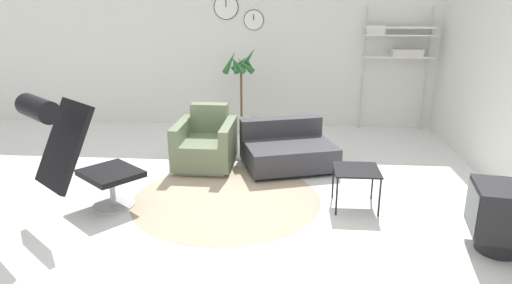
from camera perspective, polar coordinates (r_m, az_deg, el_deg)
The scene contains 10 objects.
ground_plane at distance 5.21m, azimuth -2.79°, elevation -6.74°, with size 12.00×12.00×0.00m, color white.
wall_back at distance 7.89m, azimuth -0.14°, elevation 12.12°, with size 12.00×0.09×2.80m.
round_rug at distance 5.14m, azimuth -3.70°, elevation -7.09°, with size 2.10×2.10×0.01m.
lounge_chair at distance 4.79m, azimuth -21.93°, elevation -0.49°, with size 1.07×1.13×1.29m.
armchair_red at distance 6.07m, azimuth -6.29°, elevation -0.38°, with size 0.76×0.89×0.78m.
couch_low at distance 6.04m, azimuth 3.93°, elevation -1.10°, with size 1.35×1.21×0.59m.
side_table at distance 4.91m, azimuth 12.44°, elevation -3.76°, with size 0.47×0.47×0.43m.
crt_television at distance 4.54m, azimuth 28.45°, elevation -8.12°, with size 0.60×0.60×0.61m.
potted_plant at distance 7.44m, azimuth -1.89°, elevation 6.63°, with size 0.57×0.52×1.42m.
shelf_unit at distance 7.82m, azimuth 17.17°, elevation 11.67°, with size 1.10×0.28×2.03m.
Camera 1 is at (0.61, -4.72, 2.13)m, focal length 32.00 mm.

